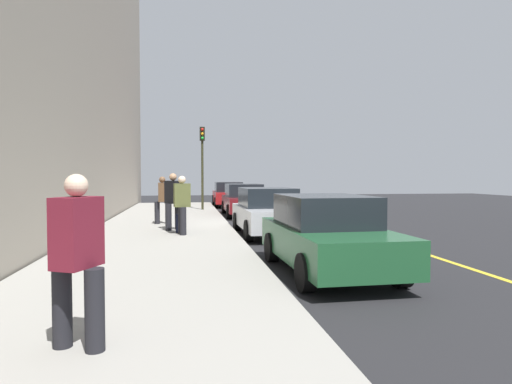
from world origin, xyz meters
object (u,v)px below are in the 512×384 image
at_px(parked_car_maroon, 244,200).
at_px(pedestrian_olive_coat, 182,203).
at_px(pedestrian_black_coat, 173,200).
at_px(parked_car_red, 228,194).
at_px(parked_car_green, 327,234).
at_px(rolling_suitcase, 179,223).
at_px(traffic_light_pole, 202,154).
at_px(parked_car_silver, 268,212).
at_px(pedestrian_brown_coat, 162,199).
at_px(pedestrian_burgundy_coat, 77,256).

xyz_separation_m(parked_car_maroon, pedestrian_olive_coat, (7.45, -2.83, 0.33)).
bearing_deg(pedestrian_black_coat, parked_car_red, 166.82).
bearing_deg(parked_car_green, rolling_suitcase, -151.65).
relative_size(pedestrian_olive_coat, traffic_light_pole, 0.41).
distance_m(parked_car_silver, pedestrian_olive_coat, 2.77).
bearing_deg(pedestrian_brown_coat, pedestrian_burgundy_coat, -1.03).
height_order(parked_car_green, pedestrian_burgundy_coat, pedestrian_burgundy_coat).
bearing_deg(pedestrian_burgundy_coat, rolling_suitcase, 174.62).
bearing_deg(pedestrian_olive_coat, traffic_light_pole, 174.36).
relative_size(parked_car_red, pedestrian_burgundy_coat, 2.67).
relative_size(parked_car_maroon, traffic_light_pole, 1.08).
relative_size(pedestrian_brown_coat, pedestrian_black_coat, 0.94).
bearing_deg(parked_car_red, rolling_suitcase, -11.75).
height_order(pedestrian_olive_coat, pedestrian_black_coat, pedestrian_black_coat).
distance_m(parked_car_maroon, pedestrian_brown_coat, 5.70).
bearing_deg(parked_car_silver, traffic_light_pole, -169.03).
xyz_separation_m(pedestrian_burgundy_coat, traffic_light_pole, (-18.25, 1.90, 1.95)).
height_order(parked_car_red, parked_car_maroon, same).
xyz_separation_m(parked_car_maroon, pedestrian_brown_coat, (4.43, -3.57, 0.31)).
relative_size(parked_car_green, pedestrian_burgundy_coat, 2.37).
bearing_deg(pedestrian_black_coat, parked_car_silver, 78.89).
height_order(parked_car_silver, pedestrian_brown_coat, pedestrian_brown_coat).
relative_size(parked_car_red, parked_car_silver, 1.14).
relative_size(pedestrian_black_coat, traffic_light_pole, 0.43).
relative_size(parked_car_silver, pedestrian_black_coat, 2.26).
relative_size(pedestrian_burgundy_coat, pedestrian_black_coat, 0.97).
height_order(parked_car_silver, parked_car_green, same).
height_order(pedestrian_black_coat, traffic_light_pole, traffic_light_pole).
distance_m(pedestrian_burgundy_coat, pedestrian_black_coat, 9.76).
bearing_deg(traffic_light_pole, pedestrian_olive_coat, -5.64).
bearing_deg(parked_car_green, pedestrian_brown_coat, -155.82).
distance_m(parked_car_green, pedestrian_brown_coat, 8.79).
height_order(parked_car_red, parked_car_silver, same).
xyz_separation_m(parked_car_silver, pedestrian_burgundy_coat, (9.15, -3.66, 0.34)).
bearing_deg(parked_car_silver, pedestrian_black_coat, -101.11).
bearing_deg(rolling_suitcase, parked_car_red, 168.25).
height_order(parked_car_silver, pedestrian_olive_coat, pedestrian_olive_coat).
relative_size(pedestrian_olive_coat, rolling_suitcase, 1.89).
distance_m(pedestrian_olive_coat, pedestrian_brown_coat, 3.11).
bearing_deg(parked_car_maroon, pedestrian_brown_coat, -38.91).
bearing_deg(pedestrian_brown_coat, parked_car_silver, 53.86).
xyz_separation_m(parked_car_green, pedestrian_olive_coat, (-5.00, -2.86, 0.33)).
distance_m(pedestrian_black_coat, rolling_suitcase, 0.95).
height_order(parked_car_maroon, rolling_suitcase, parked_car_maroon).
xyz_separation_m(parked_car_red, pedestrian_brown_coat, (10.90, -3.45, 0.31)).
bearing_deg(parked_car_red, parked_car_maroon, 1.11).
bearing_deg(parked_car_silver, pedestrian_olive_coat, -79.54).
distance_m(parked_car_green, traffic_light_pole, 14.90).
distance_m(parked_car_maroon, rolling_suitcase, 7.57).
bearing_deg(pedestrian_olive_coat, pedestrian_brown_coat, -166.25).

